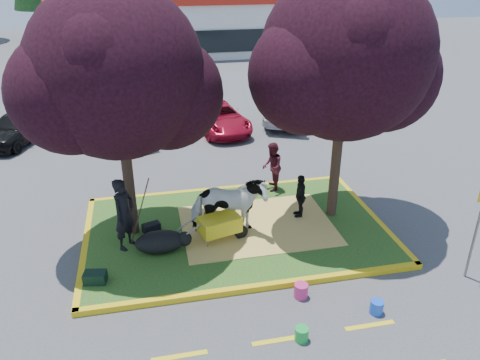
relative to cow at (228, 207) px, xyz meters
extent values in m
plane|color=#424244|center=(0.27, 0.27, -1.00)|extent=(90.00, 90.00, 0.00)
cube|color=#224916|center=(0.27, 0.27, -0.92)|extent=(8.00, 5.00, 0.15)
cube|color=gold|center=(0.27, -2.31, -0.92)|extent=(8.30, 0.16, 0.15)
cube|color=gold|center=(0.27, 2.85, -0.92)|extent=(8.30, 0.16, 0.15)
cube|color=gold|center=(-3.81, 0.27, -0.92)|extent=(0.16, 5.30, 0.15)
cube|color=gold|center=(4.35, 0.27, -0.92)|extent=(0.16, 5.30, 0.15)
cube|color=#E8C75F|center=(0.87, 0.27, -0.84)|extent=(4.20, 3.00, 0.01)
cylinder|color=black|center=(-2.53, 0.67, 0.91)|extent=(0.28, 0.28, 3.53)
sphere|color=black|center=(-2.53, 0.67, 3.56)|extent=(4.20, 4.20, 4.20)
sphere|color=black|center=(-1.37, 0.87, 2.93)|extent=(2.86, 2.86, 2.86)
sphere|color=black|center=(-3.58, 0.37, 3.18)|extent=(2.86, 2.86, 2.86)
cylinder|color=black|center=(3.17, 0.47, 1.00)|extent=(0.28, 0.28, 3.70)
sphere|color=black|center=(3.17, 0.47, 3.77)|extent=(4.40, 4.40, 4.40)
sphere|color=black|center=(4.38, 0.67, 3.11)|extent=(2.99, 2.99, 2.99)
sphere|color=black|center=(2.07, 0.17, 3.37)|extent=(2.99, 2.99, 2.99)
cube|color=yellow|center=(-1.73, -3.93, -1.00)|extent=(1.10, 0.12, 0.01)
cube|color=yellow|center=(0.27, -3.93, -1.00)|extent=(1.10, 0.12, 0.01)
cube|color=yellow|center=(2.27, -3.93, -1.00)|extent=(1.10, 0.12, 0.01)
cube|color=silver|center=(2.27, 28.27, 1.00)|extent=(20.00, 8.00, 4.00)
cube|color=black|center=(2.27, 24.22, 0.40)|extent=(19.00, 0.10, 1.60)
cylinder|color=black|center=(-9.73, 37.27, 0.96)|extent=(0.44, 0.44, 3.92)
cylinder|color=black|center=(-1.73, 38.77, 0.54)|extent=(0.44, 0.44, 3.08)
cylinder|color=black|center=(6.27, 37.77, 0.82)|extent=(0.44, 0.44, 3.64)
cylinder|color=black|center=(14.27, 38.27, 0.75)|extent=(0.44, 0.44, 3.50)
cylinder|color=black|center=(22.27, 37.27, 0.61)|extent=(0.44, 0.44, 3.22)
imported|color=white|center=(0.00, 0.00, 0.00)|extent=(2.10, 1.13, 1.70)
ellipsoid|color=black|center=(-1.87, -0.44, -0.57)|extent=(1.30, 0.77, 0.55)
imported|color=black|center=(-2.70, -0.04, 0.11)|extent=(0.78, 0.84, 1.93)
imported|color=#441320|center=(1.88, 2.40, -0.05)|extent=(0.76, 0.89, 1.59)
imported|color=black|center=(2.21, 0.56, -0.20)|extent=(0.43, 0.80, 1.31)
cylinder|color=black|center=(0.29, -0.28, -0.66)|extent=(0.39, 0.17, 0.38)
cylinder|color=slate|center=(-0.66, -0.51, -0.71)|extent=(0.04, 0.04, 0.27)
cylinder|color=slate|center=(-0.66, -0.05, -0.71)|extent=(0.04, 0.04, 0.27)
cube|color=gold|center=(-0.29, -0.28, -0.34)|extent=(1.18, 0.89, 0.42)
cylinder|color=slate|center=(-1.08, -0.51, -0.32)|extent=(0.67, 0.22, 0.35)
cylinder|color=slate|center=(-1.08, -0.05, -0.32)|extent=(0.67, 0.22, 0.35)
cube|color=black|center=(-2.06, 0.57, -0.73)|extent=(0.53, 0.39, 0.24)
cube|color=black|center=(-3.43, -1.42, -0.71)|extent=(0.56, 0.40, 0.27)
cylinder|color=slate|center=(5.30, -2.85, 0.38)|extent=(0.06, 0.06, 2.77)
cylinder|color=green|center=(0.73, -4.02, -0.85)|extent=(0.36, 0.36, 0.30)
cylinder|color=#CC2D70|center=(1.15, -2.75, -0.83)|extent=(0.39, 0.39, 0.34)
cylinder|color=blue|center=(2.58, -3.60, -0.84)|extent=(0.31, 0.31, 0.31)
imported|color=black|center=(-7.12, 9.19, -0.34)|extent=(2.93, 4.18, 1.32)
imported|color=#A3A7AB|center=(-3.08, 8.74, -0.26)|extent=(3.04, 4.76, 1.48)
imported|color=maroon|center=(1.26, 8.86, -0.41)|extent=(2.62, 4.49, 1.17)
imported|color=silver|center=(4.84, 9.71, -0.26)|extent=(4.00, 5.49, 1.48)
imported|color=#5C5E64|center=(5.66, 9.41, -0.27)|extent=(3.27, 4.70, 1.47)
camera|label=1|loc=(-1.98, -10.74, 6.00)|focal=35.00mm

